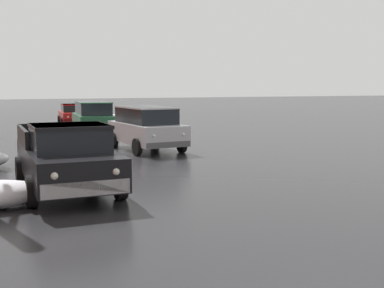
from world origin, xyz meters
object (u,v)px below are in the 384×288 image
object	(u,v)px
suv_green_parked_kerbside_mid	(93,117)
sedan_red_parked_far_down_block	(73,114)
suv_silver_parked_kerbside_close	(146,127)
pickup_truck_black_approaching_near_lane	(66,157)

from	to	relation	value
suv_green_parked_kerbside_mid	sedan_red_parked_far_down_block	bearing A→B (deg)	87.74
suv_silver_parked_kerbside_close	sedan_red_parked_far_down_block	bearing A→B (deg)	91.35
pickup_truck_black_approaching_near_lane	sedan_red_parked_far_down_block	distance (m)	22.12
pickup_truck_black_approaching_near_lane	sedan_red_parked_far_down_block	size ratio (longest dim) A/B	1.31
suv_green_parked_kerbside_mid	sedan_red_parked_far_down_block	distance (m)	7.74
pickup_truck_black_approaching_near_lane	suv_silver_parked_kerbside_close	distance (m)	8.17
suv_green_parked_kerbside_mid	sedan_red_parked_far_down_block	size ratio (longest dim) A/B	1.13
suv_green_parked_kerbside_mid	sedan_red_parked_far_down_block	world-z (taller)	suv_green_parked_kerbside_mid
suv_silver_parked_kerbside_close	sedan_red_parked_far_down_block	world-z (taller)	suv_silver_parked_kerbside_close
suv_silver_parked_kerbside_close	suv_green_parked_kerbside_mid	bearing A→B (deg)	95.25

